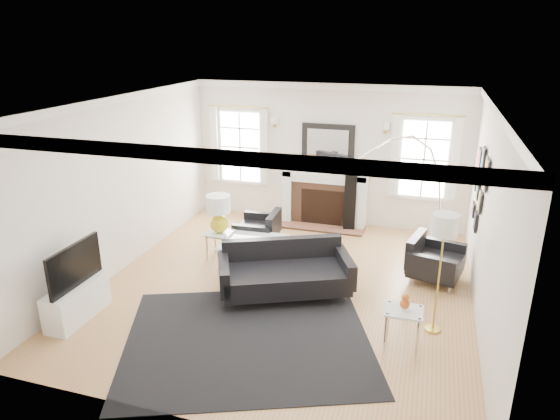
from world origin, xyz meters
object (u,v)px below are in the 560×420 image
(sofa, at_px, (285,272))
(armchair_right, at_px, (432,261))
(fireplace, at_px, (324,199))
(arc_floor_lamp, at_px, (399,196))
(gourd_lamp, at_px, (219,211))
(armchair_left, at_px, (260,230))
(coffee_table, at_px, (254,243))

(sofa, distance_m, armchair_right, 2.36)
(fireplace, bearing_deg, arc_floor_lamp, -45.15)
(fireplace, bearing_deg, gourd_lamp, -123.05)
(sofa, height_order, armchair_left, sofa)
(fireplace, height_order, coffee_table, fireplace)
(fireplace, relative_size, arc_floor_lamp, 0.75)
(arc_floor_lamp, bearing_deg, sofa, -135.71)
(armchair_right, distance_m, gourd_lamp, 3.57)
(gourd_lamp, height_order, arc_floor_lamp, arc_floor_lamp)
(gourd_lamp, bearing_deg, coffee_table, -11.13)
(sofa, bearing_deg, arc_floor_lamp, 44.29)
(gourd_lamp, bearing_deg, fireplace, 56.95)
(coffee_table, bearing_deg, armchair_left, 102.05)
(armchair_left, relative_size, arc_floor_lamp, 0.37)
(fireplace, xyz_separation_m, arc_floor_lamp, (1.54, -1.54, 0.69))
(armchair_left, bearing_deg, sofa, -59.23)
(fireplace, bearing_deg, armchair_left, -121.72)
(sofa, height_order, gourd_lamp, gourd_lamp)
(coffee_table, xyz_separation_m, gourd_lamp, (-0.67, 0.13, 0.45))
(fireplace, distance_m, sofa, 3.00)
(fireplace, distance_m, coffee_table, 2.36)
(fireplace, xyz_separation_m, armchair_right, (2.14, -1.90, -0.22))
(arc_floor_lamp, bearing_deg, fireplace, 134.85)
(armchair_right, relative_size, gourd_lamp, 1.51)
(fireplace, distance_m, armchair_left, 1.70)
(sofa, relative_size, arc_floor_lamp, 0.93)
(gourd_lamp, bearing_deg, armchair_left, 54.32)
(sofa, height_order, armchair_right, sofa)
(armchair_right, bearing_deg, armchair_left, 171.12)
(fireplace, bearing_deg, armchair_right, -41.58)
(armchair_left, distance_m, arc_floor_lamp, 2.59)
(armchair_left, bearing_deg, armchair_right, -8.88)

